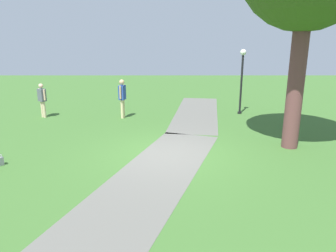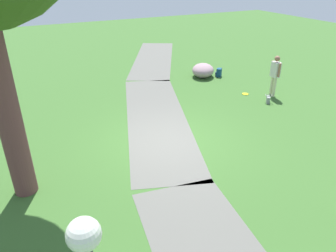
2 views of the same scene
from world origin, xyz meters
TOP-DOWN VIEW (x-y plane):
  - ground_plane at (0.00, 0.00)m, footprint 48.00×48.00m
  - footpath_segment_near at (-6.04, 1.44)m, footprint 8.21×3.16m
  - footpath_segment_mid at (1.71, -0.40)m, footprint 8.23×4.49m
  - lamp_post at (-5.71, 3.53)m, footprint 0.28×0.28m
  - man_near_boulder at (-4.95, -5.86)m, footprint 0.41×0.43m
  - passerby_on_path at (-4.82, -2.11)m, footprint 0.51×0.32m

SIDE VIEW (x-z plane):
  - ground_plane at x=0.00m, z-range 0.00..0.00m
  - footpath_segment_near at x=-6.04m, z-range 0.00..0.01m
  - footpath_segment_mid at x=1.71m, z-range 0.00..0.01m
  - man_near_boulder at x=-4.95m, z-range 0.12..1.70m
  - passerby_on_path at x=-4.82m, z-range 0.15..1.94m
  - lamp_post at x=-5.71m, z-range 0.39..3.49m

